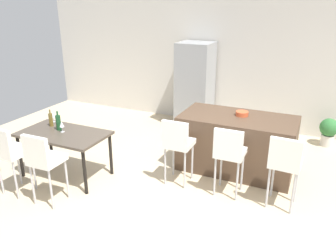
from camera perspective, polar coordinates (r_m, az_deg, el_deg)
name	(u,v)px	position (r m, az deg, el deg)	size (l,w,h in m)	color
ground_plane	(194,194)	(5.05, 4.36, -11.43)	(10.00, 10.00, 0.00)	#C6B28E
back_wall	(249,61)	(7.47, 13.48, 10.62)	(10.00, 0.12, 2.90)	beige
kitchen_island	(237,143)	(5.66, 11.53, -2.87)	(1.83, 0.96, 0.92)	#4C3828
bar_chair_left	(178,142)	(5.00, 1.64, -2.68)	(0.40, 0.40, 1.05)	white
bar_chair_middle	(229,151)	(4.78, 10.36, -4.20)	(0.40, 0.40, 1.05)	white
bar_chair_right	(285,161)	(4.68, 19.23, -5.64)	(0.42, 0.42, 1.05)	white
dining_table	(64,137)	(5.50, -17.26, -1.77)	(1.38, 0.78, 0.74)	#4C4238
dining_chair_near	(9,150)	(5.23, -25.30, -3.69)	(0.42, 0.42, 1.05)	white
dining_chair_far	(43,158)	(4.79, -20.39, -5.13)	(0.41, 0.41, 1.05)	white
wine_bottle_far	(51,120)	(5.78, -19.23, 1.04)	(0.06, 0.06, 0.28)	brown
wine_bottle_right	(58,122)	(5.57, -18.08, 0.58)	(0.08, 0.08, 0.31)	#194723
wine_glass_left	(62,124)	(5.46, -17.57, 0.26)	(0.07, 0.07, 0.17)	silver
wine_glass_middle	(53,115)	(5.97, -18.94, 1.79)	(0.07, 0.07, 0.17)	silver
refrigerator	(195,85)	(7.43, 4.58, 6.89)	(0.72, 0.68, 1.84)	#939699
fruit_bowl	(242,114)	(5.55, 12.43, 2.07)	(0.20, 0.20, 0.07)	#C6512D
potted_plant	(329,130)	(7.18, 25.56, -0.67)	(0.35, 0.35, 0.55)	beige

